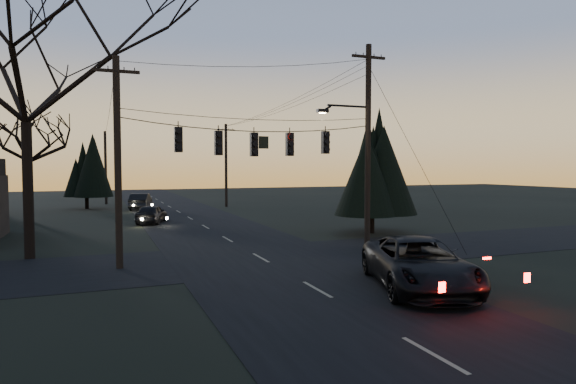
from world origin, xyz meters
name	(u,v)px	position (x,y,z in m)	size (l,w,h in m)	color
ground_plane	(383,327)	(0.00, 0.00, 0.00)	(160.00, 160.00, 0.00)	black
main_road	(212,231)	(0.00, 20.00, 0.01)	(8.00, 120.00, 0.02)	black
cross_road	(261,258)	(0.00, 10.00, 0.01)	(60.00, 7.00, 0.02)	black
utility_pole_right	(367,250)	(5.50, 10.00, 0.00)	(5.00, 0.30, 10.00)	black
utility_pole_left	(120,269)	(-6.00, 10.00, 0.00)	(1.80, 0.30, 8.50)	black
utility_pole_far_r	(226,207)	(5.50, 38.00, 0.00)	(1.80, 0.30, 8.50)	black
utility_pole_far_l	(106,204)	(-6.00, 46.00, 0.00)	(0.30, 0.30, 8.00)	black
span_signal_assembly	(255,143)	(-0.24, 10.00, 5.18)	(11.50, 0.44, 1.67)	black
bare_tree_left	(25,67)	(-9.66, 13.71, 8.51)	(11.12, 11.12, 12.16)	black
evergreen_right	(372,163)	(8.98, 15.29, 4.37)	(4.24, 4.24, 7.54)	black
bare_tree_dist	(29,137)	(-11.45, 29.53, 6.30)	(6.27, 6.27, 9.03)	black
evergreen_dist	(86,170)	(-7.85, 40.61, 3.84)	(3.74, 3.74, 6.49)	black
suv_near	(419,264)	(3.20, 2.84, 0.85)	(2.81, 6.09, 1.69)	black
sedan_oncoming_a	(152,214)	(-3.20, 25.57, 0.69)	(1.62, 4.04, 1.38)	black
sedan_oncoming_b	(141,202)	(-3.00, 37.83, 0.77)	(1.62, 4.65, 1.53)	black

